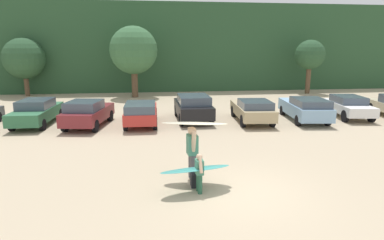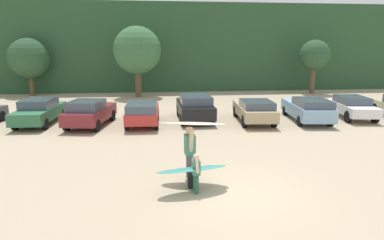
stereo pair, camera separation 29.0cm
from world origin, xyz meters
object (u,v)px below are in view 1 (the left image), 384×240
object	(u,v)px
backpack_dropped	(195,180)
person_child	(199,171)
parked_car_forest_green	(37,112)
parked_car_tan	(252,110)
person_adult	(192,150)
surfboard_teal	(195,169)
parked_car_sky_blue	(305,108)
parked_car_maroon	(88,113)
surfboard_cream	(194,123)
parked_car_white	(348,106)
parked_car_black	(193,107)
parked_car_red	(141,112)

from	to	relation	value
backpack_dropped	person_child	bearing A→B (deg)	-79.46
parked_car_forest_green	parked_car_tan	distance (m)	12.46
person_adult	person_child	xyz separation A→B (m)	(0.07, -1.08, -0.32)
parked_car_forest_green	surfboard_teal	world-z (taller)	parked_car_forest_green
parked_car_forest_green	parked_car_sky_blue	world-z (taller)	parked_car_forest_green
parked_car_maroon	parked_car_tan	world-z (taller)	parked_car_maroon
person_adult	surfboard_cream	xyz separation A→B (m)	(0.07, -0.01, 0.89)
parked_car_forest_green	backpack_dropped	size ratio (longest dim) A/B	10.07
parked_car_white	person_adult	size ratio (longest dim) A/B	2.37
parked_car_forest_green	person_child	distance (m)	12.83
parked_car_black	person_child	xyz separation A→B (m)	(-1.13, -10.07, -0.15)
parked_car_white	surfboard_teal	size ratio (longest dim) A/B	1.88
parked_car_tan	parked_car_white	size ratio (longest dim) A/B	1.07
parked_car_maroon	parked_car_white	bearing A→B (deg)	-78.56
parked_car_white	parked_car_maroon	bearing A→B (deg)	99.85
parked_car_white	person_child	bearing A→B (deg)	139.69
parked_car_tan	backpack_dropped	bearing A→B (deg)	156.19
surfboard_cream	parked_car_black	bearing A→B (deg)	-85.53
parked_car_black	parked_car_white	size ratio (longest dim) A/B	1.00
surfboard_teal	parked_car_black	bearing A→B (deg)	-108.31
parked_car_red	person_adult	bearing A→B (deg)	-166.00
backpack_dropped	surfboard_teal	bearing A→B (deg)	-94.32
parked_car_black	parked_car_red	bearing A→B (deg)	105.50
parked_car_sky_blue	person_adult	size ratio (longest dim) A/B	2.72
surfboard_cream	person_adult	bearing A→B (deg)	2.42
surfboard_cream	backpack_dropped	bearing A→B (deg)	94.88
parked_car_sky_blue	surfboard_teal	world-z (taller)	parked_car_sky_blue
parked_car_forest_green	surfboard_cream	size ratio (longest dim) A/B	2.03
parked_car_forest_green	parked_car_tan	world-z (taller)	parked_car_forest_green
parked_car_maroon	person_child	size ratio (longest dim) A/B	3.52
parked_car_red	person_adult	xyz separation A→B (m)	(1.87, -8.10, 0.26)
person_adult	surfboard_cream	size ratio (longest dim) A/B	0.80
parked_car_tan	surfboard_teal	world-z (taller)	parked_car_tan
parked_car_red	parked_car_black	size ratio (longest dim) A/B	0.98
surfboard_teal	parked_car_forest_green	bearing A→B (deg)	-63.65
surfboard_cream	parked_car_red	bearing A→B (deg)	-64.84
parked_car_forest_green	parked_car_red	size ratio (longest dim) A/B	1.09
parked_car_black	surfboard_cream	world-z (taller)	surfboard_cream
parked_car_maroon	parked_car_white	size ratio (longest dim) A/B	1.01
surfboard_cream	parked_car_tan	bearing A→B (deg)	-107.63
parked_car_sky_blue	surfboard_cream	size ratio (longest dim) A/B	2.18
parked_car_maroon	parked_car_white	world-z (taller)	parked_car_maroon
parked_car_maroon	parked_car_tan	bearing A→B (deg)	-80.49
parked_car_white	person_child	distance (m)	14.63
person_child	surfboard_teal	size ratio (longest dim) A/B	0.54
parked_car_maroon	person_child	bearing A→B (deg)	-142.32
surfboard_cream	backpack_dropped	size ratio (longest dim) A/B	4.97
parked_car_white	person_adult	bearing A→B (deg)	136.17
parked_car_maroon	parked_car_black	world-z (taller)	parked_car_black
parked_car_maroon	parked_car_red	distance (m)	2.94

